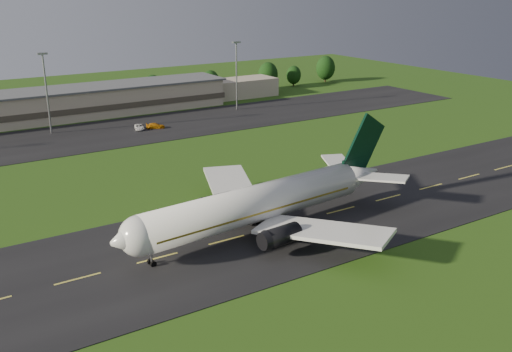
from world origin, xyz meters
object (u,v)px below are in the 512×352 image
terminal (41,107)px  service_vehicle_c (139,127)px  light_mast_east (236,67)px  service_vehicle_d (155,126)px  airliner (260,203)px  light_mast_centre (46,84)px

terminal → service_vehicle_c: 31.26m
light_mast_east → service_vehicle_d: 34.13m
light_mast_east → service_vehicle_d: size_ratio=4.17×
terminal → service_vehicle_c: (19.02, -24.59, -3.22)m
airliner → light_mast_centre: light_mast_centre is taller
service_vehicle_c → service_vehicle_d: service_vehicle_d is taller
terminal → service_vehicle_c: size_ratio=30.23×
light_mast_east → service_vehicle_c: 37.54m
light_mast_east → service_vehicle_c: bearing=-166.3°
light_mast_centre → service_vehicle_d: size_ratio=4.17×
terminal → service_vehicle_d: bearing=-48.1°
service_vehicle_c → light_mast_centre: bearing=173.5°
terminal → service_vehicle_c: bearing=-52.3°
light_mast_centre → service_vehicle_d: 28.82m
terminal → light_mast_centre: light_mast_centre is taller
service_vehicle_c → service_vehicle_d: (4.04, -1.07, 0.04)m
light_mast_centre → light_mast_east: same height
airliner → service_vehicle_c: (8.59, 71.52, -3.89)m
light_mast_east → light_mast_centre: bearing=180.0°
terminal → light_mast_east: light_mast_east is taller
airliner → service_vehicle_d: airliner is taller
airliner → terminal: bearing=91.2°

